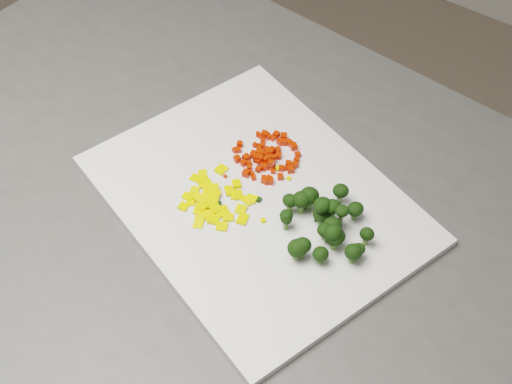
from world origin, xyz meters
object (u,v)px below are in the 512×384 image
Objects in this scene: cutting_board at (256,199)px; broccoli_pile at (324,220)px; carrot_pile at (266,152)px; counter_block at (225,344)px; pepper_pile at (213,194)px.

broccoli_pile is (0.10, 0.00, 0.03)m from cutting_board.
carrot_pile is (-0.03, 0.06, 0.02)m from cutting_board.
broccoli_pile is at bearing -25.01° from carrot_pile.
cutting_board is (0.06, 0.02, 0.46)m from counter_block.
carrot_pile is 0.83× the size of broccoli_pile.
cutting_board is 0.11m from broccoli_pile.
counter_block is at bearing -112.01° from carrot_pile.
carrot_pile is at bearing 67.99° from counter_block.
cutting_board is 3.88× the size of pepper_pile.
carrot_pile is at bearing 80.48° from pepper_pile.
broccoli_pile reaches higher than counter_block.
pepper_pile is 0.15m from broccoli_pile.
cutting_board is at bearing 37.36° from pepper_pile.
broccoli_pile reaches higher than carrot_pile.
counter_block is 0.46m from cutting_board.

